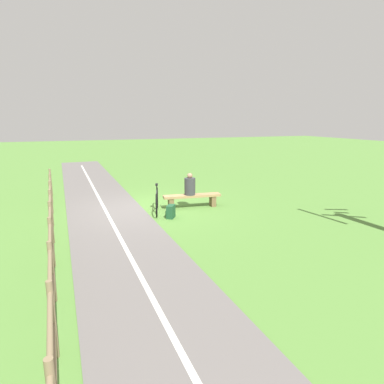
{
  "coord_description": "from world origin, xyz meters",
  "views": [
    {
      "loc": [
        2.3,
        10.61,
        2.98
      ],
      "look_at": [
        -0.97,
        2.05,
        0.94
      ],
      "focal_mm": 30.51,
      "sensor_mm": 36.0,
      "label": 1
    }
  ],
  "objects_px": {
    "person_seated": "(190,186)",
    "backpack": "(171,212)",
    "bicycle": "(157,200)",
    "bench": "(192,198)"
  },
  "relations": [
    {
      "from": "bench",
      "to": "bicycle",
      "type": "distance_m",
      "value": 1.3
    },
    {
      "from": "bench",
      "to": "bicycle",
      "type": "bearing_deg",
      "value": 12.38
    },
    {
      "from": "bench",
      "to": "backpack",
      "type": "relative_size",
      "value": 5.01
    },
    {
      "from": "bench",
      "to": "bicycle",
      "type": "height_order",
      "value": "bicycle"
    },
    {
      "from": "person_seated",
      "to": "backpack",
      "type": "xyz_separation_m",
      "value": [
        0.99,
        0.94,
        -0.57
      ]
    },
    {
      "from": "bicycle",
      "to": "backpack",
      "type": "height_order",
      "value": "bicycle"
    },
    {
      "from": "person_seated",
      "to": "backpack",
      "type": "bearing_deg",
      "value": 50.24
    },
    {
      "from": "person_seated",
      "to": "backpack",
      "type": "height_order",
      "value": "person_seated"
    },
    {
      "from": "bicycle",
      "to": "backpack",
      "type": "xyz_separation_m",
      "value": [
        -0.22,
        0.8,
        -0.19
      ]
    },
    {
      "from": "bench",
      "to": "person_seated",
      "type": "bearing_deg",
      "value": 0.0
    }
  ]
}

